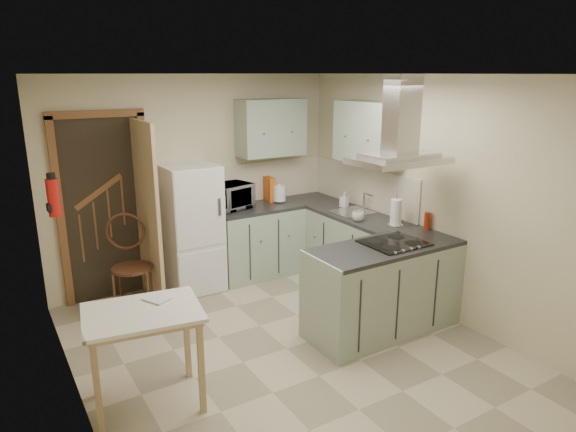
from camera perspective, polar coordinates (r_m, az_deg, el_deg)
floor at (r=5.00m, az=-0.16°, el=-14.51°), size 4.20×4.20×0.00m
ceiling at (r=4.32m, az=-0.18°, el=15.50°), size 4.20×4.20×0.00m
back_wall at (r=6.34m, az=-10.14°, el=3.93°), size 3.60×0.00×3.60m
left_wall at (r=3.92m, az=-23.28°, el=-4.42°), size 0.00×4.20×4.20m
right_wall at (r=5.62m, az=15.69°, el=2.10°), size 0.00×4.20×4.20m
doorway at (r=6.05m, az=-19.65°, el=0.75°), size 1.10×0.12×2.10m
fridge at (r=6.12m, az=-10.62°, el=-1.36°), size 0.60×0.60×1.50m
counter_back at (r=6.55m, az=-3.46°, el=-2.73°), size 1.08×0.60×0.90m
counter_right at (r=6.44m, az=6.02°, el=-3.10°), size 0.60×1.95×0.90m
splashback at (r=6.75m, az=-2.47°, el=4.00°), size 1.68×0.02×0.50m
wall_cabinet_back at (r=6.50m, az=-1.91°, el=9.80°), size 0.85×0.35×0.70m
wall_cabinet_right at (r=6.01m, az=8.98°, el=9.14°), size 0.35×0.90×0.70m
peninsula at (r=5.22m, az=10.62°, el=-7.87°), size 1.55×0.65×0.90m
hob at (r=5.13m, az=11.71°, el=-2.93°), size 0.58×0.50×0.01m
extractor_hood at (r=4.93m, az=12.23°, el=6.07°), size 0.90×0.55×0.10m
sink at (r=6.18m, az=7.13°, el=0.46°), size 0.45×0.40×0.01m
fire_extinguisher at (r=4.73m, az=-24.61°, el=1.86°), size 0.10×0.10×0.32m
drop_leaf_table at (r=4.22m, az=-15.49°, el=-15.00°), size 0.94×0.77×0.80m
bentwood_chair at (r=5.79m, az=-16.94°, el=-5.56°), size 0.57×0.57×0.97m
microwave at (r=6.28m, az=-6.70°, el=2.13°), size 0.64×0.51×0.31m
kettle at (r=6.59m, az=-0.97°, el=2.54°), size 0.21×0.21×0.23m
cereal_box at (r=6.65m, az=-2.05°, el=3.00°), size 0.10×0.22×0.31m
soap_bottle at (r=6.40m, az=6.26°, el=1.84°), size 0.11×0.11×0.19m
paper_towel at (r=5.69m, az=11.90°, el=0.43°), size 0.14×0.14×0.30m
cup at (r=5.81m, az=7.78°, el=-0.05°), size 0.18×0.18×0.11m
red_bottle at (r=5.65m, az=15.21°, el=-0.52°), size 0.09×0.09×0.18m
book at (r=4.12m, az=-15.16°, el=-8.77°), size 0.22×0.24×0.09m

